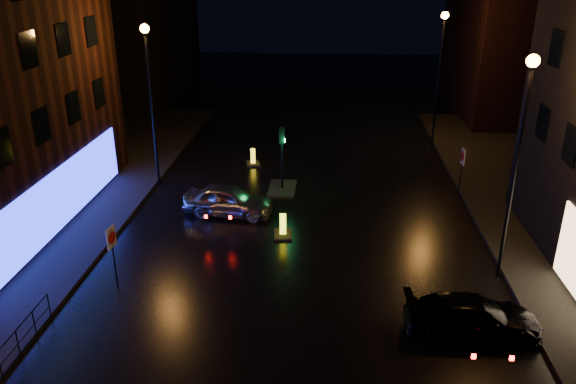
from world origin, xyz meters
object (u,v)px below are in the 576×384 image
at_px(traffic_signal, 282,181).
at_px(bollard_near, 283,231).
at_px(silver_hatchback, 229,200).
at_px(road_sign_left, 112,243).
at_px(road_sign_right, 462,161).
at_px(bollard_far, 253,161).
at_px(dark_sedan, 473,316).

bearing_deg(traffic_signal, bollard_near, -84.68).
bearing_deg(silver_hatchback, traffic_signal, -28.19).
relative_size(silver_hatchback, bollard_near, 3.42).
bearing_deg(road_sign_left, silver_hatchback, 73.47).
bearing_deg(bollard_near, road_sign_right, 25.54).
bearing_deg(bollard_far, silver_hatchback, -105.63).
bearing_deg(traffic_signal, road_sign_left, -118.33).
xyz_separation_m(bollard_near, road_sign_right, (8.61, 5.19, 1.66)).
distance_m(silver_hatchback, bollard_far, 7.05).
distance_m(dark_sedan, road_sign_right, 11.88).
bearing_deg(road_sign_left, bollard_far, 84.82).
xyz_separation_m(traffic_signal, dark_sedan, (7.17, -11.71, 0.13)).
bearing_deg(road_sign_right, traffic_signal, -2.69).
bearing_deg(bollard_far, bollard_near, -88.28).
distance_m(traffic_signal, road_sign_left, 11.24).
relative_size(silver_hatchback, road_sign_right, 1.68).
distance_m(bollard_near, road_sign_right, 10.19).
bearing_deg(silver_hatchback, dark_sedan, -125.16).
bearing_deg(traffic_signal, bollard_far, 118.47).
bearing_deg(road_sign_right, silver_hatchback, 13.25).
height_order(silver_hatchback, road_sign_right, road_sign_right).
relative_size(bollard_near, bollard_far, 0.98).
xyz_separation_m(bollard_near, road_sign_left, (-5.78, -4.58, 1.58)).
bearing_deg(silver_hatchback, bollard_near, -119.51).
bearing_deg(bollard_near, bollard_far, 100.18).
relative_size(dark_sedan, road_sign_right, 1.74).
relative_size(bollard_near, road_sign_right, 0.49).
relative_size(bollard_near, road_sign_left, 0.51).
height_order(traffic_signal, silver_hatchback, traffic_signal).
relative_size(traffic_signal, bollard_far, 2.75).
bearing_deg(road_sign_left, bollard_near, 46.53).
height_order(dark_sedan, bollard_far, dark_sedan).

